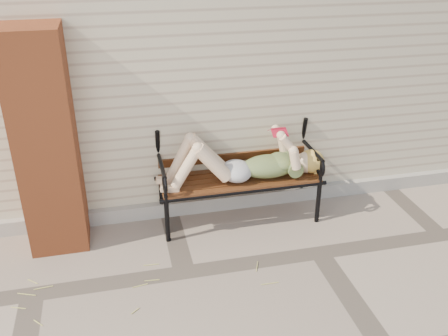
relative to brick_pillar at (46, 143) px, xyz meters
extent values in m
plane|color=gray|center=(2.30, -0.75, -1.00)|extent=(80.00, 80.00, 0.00)
cube|color=beige|center=(2.30, 2.25, 0.50)|extent=(8.00, 4.00, 3.00)
cube|color=#A7A097|center=(2.30, 0.22, -0.93)|extent=(8.00, 0.10, 0.15)
cube|color=#AA4C26|center=(0.00, 0.00, 0.00)|extent=(0.50, 0.50, 2.00)
cylinder|color=black|center=(0.98, -0.24, -0.77)|extent=(0.04, 0.04, 0.46)
cylinder|color=black|center=(0.98, 0.21, -0.77)|extent=(0.04, 0.04, 0.46)
cylinder|color=black|center=(2.48, -0.24, -0.77)|extent=(0.04, 0.04, 0.46)
cylinder|color=black|center=(2.48, 0.21, -0.77)|extent=(0.04, 0.04, 0.46)
cube|color=#512F15|center=(1.73, -0.02, -0.54)|extent=(1.54, 0.50, 0.03)
cylinder|color=black|center=(1.73, -0.24, -0.56)|extent=(1.62, 0.04, 0.04)
cylinder|color=black|center=(1.73, 0.21, -0.56)|extent=(1.62, 0.04, 0.04)
torus|color=black|center=(1.73, 0.32, -0.04)|extent=(0.28, 0.04, 0.28)
ellipsoid|color=#0A404C|center=(2.01, -0.05, -0.42)|extent=(0.55, 0.31, 0.21)
ellipsoid|color=#0A404C|center=(2.13, -0.05, -0.39)|extent=(0.26, 0.30, 0.16)
ellipsoid|color=#BBBBC1|center=(1.69, -0.05, -0.44)|extent=(0.30, 0.34, 0.19)
sphere|color=beige|center=(2.41, -0.05, -0.42)|extent=(0.22, 0.22, 0.22)
ellipsoid|color=#F1C55A|center=(2.46, -0.05, -0.42)|extent=(0.25, 0.26, 0.23)
cube|color=#A41229|center=(2.09, -0.05, -0.04)|extent=(0.14, 0.02, 0.02)
cube|color=white|center=(2.09, -0.09, -0.06)|extent=(0.14, 0.09, 0.05)
cube|color=white|center=(2.09, 0.00, -0.06)|extent=(0.14, 0.09, 0.05)
cube|color=#A41229|center=(2.09, -0.09, -0.06)|extent=(0.15, 0.10, 0.05)
cube|color=#A41229|center=(2.09, 0.00, -0.06)|extent=(0.15, 0.10, 0.05)
cylinder|color=#C4BC5F|center=(1.78, -1.33, -0.99)|extent=(0.07, 0.12, 0.01)
cylinder|color=#C4BC5F|center=(-0.26, -0.66, -0.99)|extent=(0.06, 0.13, 0.01)
cylinder|color=#C4BC5F|center=(0.44, -1.31, -0.99)|extent=(0.06, 0.16, 0.01)
cylinder|color=#C4BC5F|center=(1.89, -0.64, -0.99)|extent=(0.02, 0.11, 0.01)
cylinder|color=#C4BC5F|center=(1.88, -0.78, -0.99)|extent=(0.01, 0.09, 0.01)
cylinder|color=#C4BC5F|center=(0.75, -1.41, -0.99)|extent=(0.09, 0.05, 0.01)
cylinder|color=#C4BC5F|center=(0.89, -0.82, -0.99)|extent=(0.03, 0.11, 0.01)
cylinder|color=#C4BC5F|center=(0.74, -0.75, -0.99)|extent=(0.01, 0.13, 0.01)
camera|label=1|loc=(0.60, -4.19, 1.72)|focal=40.00mm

